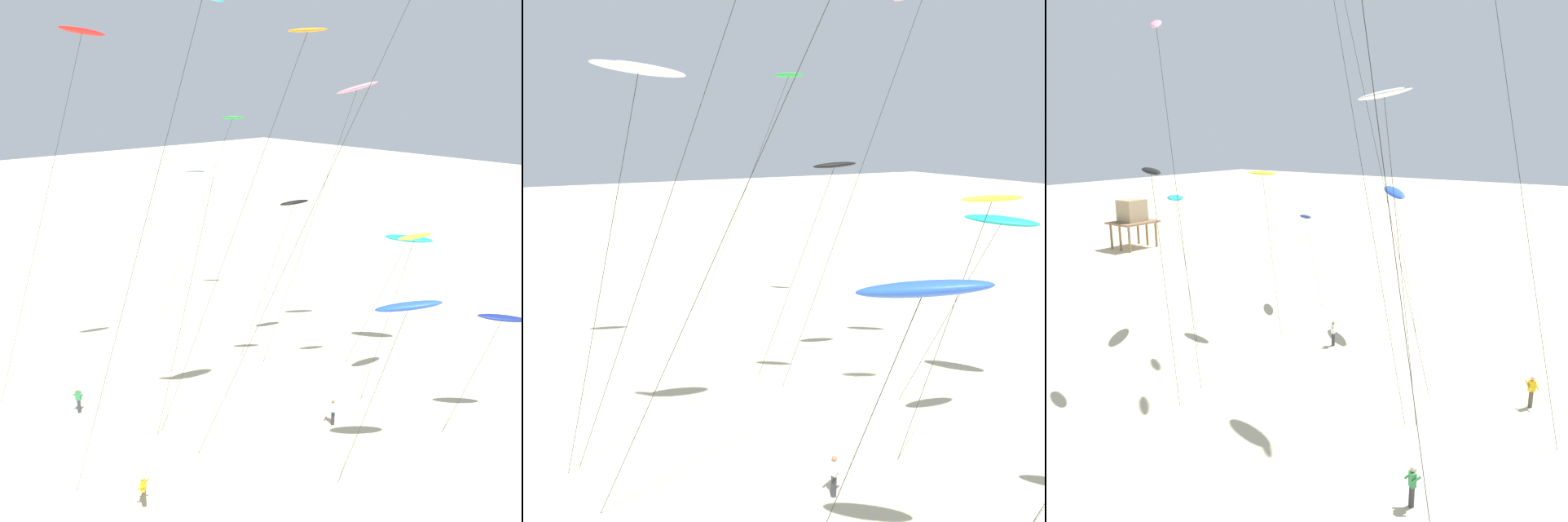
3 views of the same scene
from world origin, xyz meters
The scene contains 15 objects.
ground_plane centered at (0.00, 0.00, 0.00)m, with size 260.00×260.00×0.00m, color beige.
kite_black centered at (-2.91, 17.50, 11.50)m, with size 2.71×4.66×11.84m.
kite_blue centered at (12.00, 10.61, 9.55)m, with size 3.14×4.38×10.08m.
kite_green centered at (-13.21, 20.18, 16.56)m, with size 4.15×6.75×17.15m.
kite_orange centered at (4.08, 11.00, 22.02)m, with size 5.11×8.50×22.85m.
kite_navy centered at (12.92, 18.69, 7.05)m, with size 2.86×4.09×7.40m.
kite_red centered at (-6.63, 3.76, 22.46)m, with size 4.07×7.32×23.23m.
kite_cyan centered at (5.23, 3.30, 22.83)m, with size 4.22×7.11×24.16m.
kite_white centered at (2.02, 6.47, 15.29)m, with size 2.66×4.89×15.77m.
kite_pink centered at (0.27, 20.11, 19.35)m, with size 4.43×6.90×20.15m.
kite_yellow centered at (7.03, 18.13, 10.80)m, with size 2.14×4.04×11.02m.
kite_teal centered at (3.38, 22.85, 9.19)m, with size 3.82×5.29×9.57m.
kite_flyer_nearest centered at (-5.27, 1.06, 0.89)m, with size 0.73×0.73×1.67m.
kite_flyer_middle centered at (5.19, -0.71, 0.89)m, with size 0.73×0.73×1.67m.
kite_flyer_furthest centered at (6.36, 11.86, 0.89)m, with size 0.63×0.61×1.67m.
Camera 1 is at (28.65, -14.08, 20.48)m, focal length 43.41 mm.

